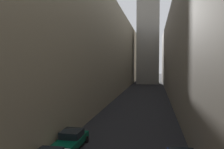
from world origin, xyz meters
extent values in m
plane|color=black|center=(0.00, 48.00, 0.00)|extent=(264.00, 264.00, 0.00)
cube|color=gray|center=(-12.76, 50.00, 10.32)|extent=(14.52, 108.00, 20.65)
cube|color=#756B5B|center=(12.10, 50.00, 9.39)|extent=(13.20, 108.00, 18.77)
cube|color=gray|center=(0.00, 89.99, 21.66)|extent=(8.05, 8.05, 43.32)
cube|color=#05472D|center=(-4.40, 23.47, 0.61)|extent=(1.82, 4.38, 0.61)
cube|color=black|center=(-4.40, 23.62, 1.20)|extent=(1.67, 1.93, 0.58)
cylinder|color=black|center=(-5.31, 24.96, 0.30)|extent=(0.22, 0.61, 0.61)
cylinder|color=black|center=(-3.49, 24.96, 0.30)|extent=(0.22, 0.61, 0.61)
camera|label=1|loc=(2.59, 5.67, 7.18)|focal=35.82mm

